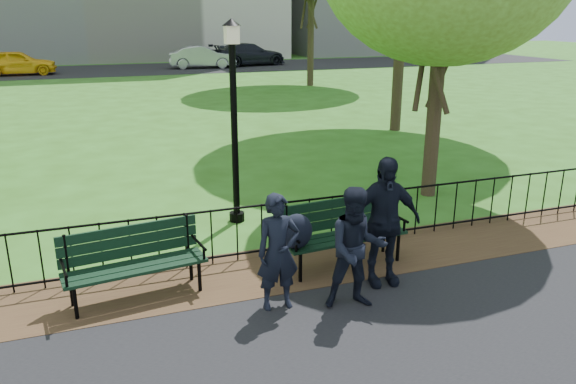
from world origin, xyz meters
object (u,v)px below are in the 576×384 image
object	(u,v)px
park_bench_main	(321,228)
person_mid	(357,249)
person_right	(383,221)
lamppost	(234,116)
park_bench_left_a	(133,255)
sedan_silver	(202,57)
sedan_dark	(249,54)
taxi	(17,63)
person_left	(278,252)

from	to	relation	value
park_bench_main	person_mid	size ratio (longest dim) A/B	1.29
person_mid	person_right	bearing A→B (deg)	50.39
lamppost	person_right	size ratio (longest dim) A/B	1.95
park_bench_left_a	sedan_silver	bearing A→B (deg)	69.13
sedan_silver	sedan_dark	distance (m)	3.77
taxi	sedan_silver	bearing A→B (deg)	-87.65
lamppost	person_right	xyz separation A→B (m)	(1.29, -3.17, -1.04)
park_bench_left_a	person_mid	distance (m)	3.00
sedan_silver	lamppost	bearing A→B (deg)	178.03
person_right	sedan_dark	distance (m)	35.59
sedan_dark	person_left	bearing A→B (deg)	153.07
park_bench_main	person_mid	bearing A→B (deg)	-94.28
person_left	sedan_silver	world-z (taller)	person_left
park_bench_left_a	sedan_dark	world-z (taller)	sedan_dark
lamppost	taxi	distance (m)	30.45
person_left	sedan_silver	bearing A→B (deg)	81.99
person_mid	sedan_silver	xyz separation A→B (m)	(4.97, 34.25, -0.05)
person_mid	person_right	distance (m)	0.82
person_left	taxi	xyz separation A→B (m)	(-5.92, 33.12, -0.01)
taxi	sedan_dark	world-z (taller)	sedan_dark
lamppost	sedan_silver	distance (m)	31.12
park_bench_main	sedan_silver	size ratio (longest dim) A/B	0.45
person_mid	park_bench_main	bearing A→B (deg)	104.32
sedan_silver	taxi	bearing A→B (deg)	102.31
person_mid	sedan_silver	distance (m)	34.61
park_bench_left_a	sedan_silver	size ratio (longest dim) A/B	0.42
person_mid	park_bench_left_a	bearing A→B (deg)	167.79
person_left	sedan_dark	world-z (taller)	sedan_dark
park_bench_left_a	person_mid	xyz separation A→B (m)	(2.70, -1.28, 0.22)
sedan_silver	sedan_dark	world-z (taller)	sedan_dark
person_mid	sedan_dark	distance (m)	36.22
park_bench_left_a	person_left	xyz separation A→B (m)	(1.74, -0.96, 0.18)
person_right	lamppost	bearing A→B (deg)	119.16
person_left	person_mid	xyz separation A→B (m)	(0.96, -0.32, 0.04)
person_mid	taxi	world-z (taller)	person_mid
person_mid	person_right	world-z (taller)	person_right
sedan_dark	taxi	bearing A→B (deg)	84.84
park_bench_main	taxi	distance (m)	33.04
person_right	park_bench_main	bearing A→B (deg)	143.73
park_bench_main	person_left	bearing A→B (deg)	-144.79
person_right	park_bench_left_a	bearing A→B (deg)	173.68
park_bench_main	person_right	distance (m)	0.95
person_right	taxi	bearing A→B (deg)	109.86
person_left	sedan_dark	distance (m)	36.15
person_mid	sedan_silver	size ratio (longest dim) A/B	0.35
person_right	sedan_silver	distance (m)	34.03
park_bench_main	sedan_dark	bearing A→B (deg)	70.40
sedan_silver	sedan_dark	bearing A→B (deg)	-67.21
person_mid	person_right	size ratio (longest dim) A/B	0.88
person_mid	person_left	bearing A→B (deg)	174.63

